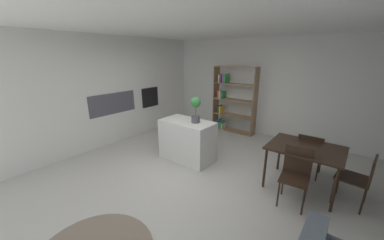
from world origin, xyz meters
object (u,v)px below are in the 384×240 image
Objects in this scene: kitchen_island at (187,140)px; dining_chair_far at (310,151)px; built_in_oven at (150,97)px; dining_table at (305,151)px; dining_chair_near at (296,171)px; open_bookshelf at (230,100)px; dining_chair_window_side at (361,177)px; potted_plant_on_island at (196,108)px.

kitchen_island is 2.44m from dining_chair_far.
dining_table is (4.37, -0.42, -0.35)m from built_in_oven.
kitchen_island reaches higher than dining_table.
dining_chair_near is (-0.01, -0.48, -0.16)m from dining_table.
dining_chair_near reaches higher than dining_table.
dining_table is 0.51m from dining_chair_near.
dining_chair_far is (0.01, 0.97, -0.02)m from dining_chair_near.
open_bookshelf reaches higher than dining_table.
dining_chair_far is (0.00, 0.49, -0.18)m from dining_table.
dining_chair_window_side reaches higher than dining_table.
dining_table is 1.36× the size of dining_chair_far.
dining_table is 0.81m from dining_chair_window_side.
dining_chair_window_side is at bearing -4.74° from built_in_oven.
potted_plant_on_island is at bearing 21.19° from dining_chair_far.
kitchen_island is 0.60× the size of open_bookshelf.
potted_plant_on_island reaches higher than dining_table.
potted_plant_on_island is 2.34m from open_bookshelf.
built_in_oven is at bearing 174.53° from dining_table.
dining_chair_window_side is at bearing 6.86° from potted_plant_on_island.
kitchen_island is 2.38m from open_bookshelf.
dining_chair_far is (2.27, 0.87, 0.07)m from kitchen_island.
built_in_oven is 1.07× the size of potted_plant_on_island.
dining_chair_near is at bearing -91.16° from dining_table.
dining_chair_near is 1.06× the size of dining_chair_far.
potted_plant_on_island is 0.60× the size of dining_chair_near.
potted_plant_on_island is at bearing -77.07° from dining_chair_window_side.
built_in_oven is at bearing 161.47° from potted_plant_on_island.
dining_chair_far is at bearing 0.90° from built_in_oven.
dining_table is (2.27, 0.39, 0.25)m from kitchen_island.
kitchen_island is at bearing -20.98° from built_in_oven.
built_in_oven is 0.30× the size of open_bookshelf.
open_bookshelf reaches higher than kitchen_island.
dining_chair_far is (4.38, 0.07, -0.53)m from built_in_oven.
kitchen_island is 2.17× the size of potted_plant_on_island.
potted_plant_on_island is 0.64× the size of dining_chair_window_side.
open_bookshelf is at bearing -114.45° from dining_chair_window_side.
dining_chair_far reaches higher than dining_table.
built_in_oven is 4.41m from dining_table.
potted_plant_on_island is (0.20, 0.03, 0.76)m from kitchen_island.
dining_chair_near is 1.07× the size of dining_chair_window_side.
dining_chair_near reaches higher than kitchen_island.
dining_chair_window_side is 1.00× the size of dining_chair_far.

